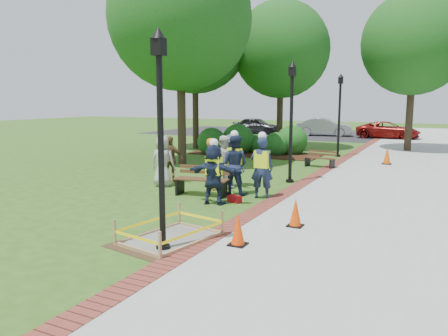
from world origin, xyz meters
The scene contains 35 objects.
ground centered at (0.00, 0.00, 0.00)m, with size 100.00×100.00×0.00m, color #285116.
sidewalk centered at (5.00, 10.00, 0.01)m, with size 6.00×60.00×0.02m, color #9E9E99.
brick_edging centered at (1.75, 10.00, 0.01)m, with size 0.50×60.00×0.03m, color maroon.
mulch_bed centered at (-3.00, 12.00, 0.02)m, with size 7.00×3.00×0.05m, color #381E0F.
parking_lot centered at (0.00, 27.00, 0.00)m, with size 36.00×12.00×0.01m, color black.
wet_concrete_pad centered at (1.05, -2.41, 0.23)m, with size 2.11×2.58×0.55m.
bench_near centered at (-0.51, 1.65, 0.29)m, with size 1.73×0.77×0.91m.
bench_far centered at (1.33, 8.95, 0.23)m, with size 1.41×0.72×0.73m.
cone_front centered at (2.47, -2.11, 0.33)m, with size 0.35×0.35×0.69m.
cone_back centered at (3.11, -0.31, 0.33)m, with size 0.35×0.35×0.69m.
cone_far centered at (3.87, 11.13, 0.39)m, with size 0.41×0.41×0.81m.
toolbox centered at (0.79, 1.31, 0.10)m, with size 0.40×0.22×0.20m, color #A00C11.
lamp_near centered at (1.25, -3.00, 2.48)m, with size 0.28×0.28×4.26m.
lamp_mid centered at (1.25, 5.00, 2.48)m, with size 0.28×0.28×4.26m.
lamp_far centered at (1.25, 13.00, 2.48)m, with size 0.28×0.28×4.26m.
tree_left centered at (-4.60, 7.11, 6.47)m, with size 6.35×6.35×9.66m.
tree_back centered at (-2.73, 15.17, 5.83)m, with size 5.66×5.66×8.67m.
tree_right centered at (4.30, 17.51, 6.06)m, with size 5.81×5.81×8.98m.
tree_far centered at (-7.30, 13.02, 6.48)m, with size 6.43×6.43×9.71m.
shrub_a centered at (-5.21, 11.12, 0.00)m, with size 1.55×1.55×1.55m, color #144112.
shrub_b centered at (-4.00, 11.96, 0.00)m, with size 1.76×1.76×1.76m, color #144112.
shrub_c centered at (-1.84, 12.11, 0.00)m, with size 1.33×1.33×1.33m, color #144112.
shrub_d centered at (-1.22, 12.89, 0.00)m, with size 1.70×1.70×1.70m, color #144112.
shrub_e centered at (-3.18, 12.60, 0.00)m, with size 1.13×1.13×1.13m, color #144112.
casual_person_a centered at (-2.41, 2.36, 0.86)m, with size 0.61×0.45×1.73m.
casual_person_b centered at (-0.64, 2.59, 0.85)m, with size 0.64×0.54×1.70m.
casual_person_c centered at (-0.47, 3.13, 0.88)m, with size 0.64×0.50×1.76m.
casual_person_d centered at (-2.54, 3.04, 0.83)m, with size 0.60×0.46×1.66m.
casual_person_e centered at (-0.29, 3.34, 0.89)m, with size 0.66×0.55×1.78m.
hivis_worker_a centered at (0.35, 0.86, 0.93)m, with size 0.59×0.42×1.87m.
hivis_worker_b centered at (1.29, 2.15, 0.99)m, with size 0.66×0.51×2.00m.
hivis_worker_c centered at (0.32, 2.29, 0.99)m, with size 0.60×0.40×2.01m.
parked_car_a centered at (-8.43, 25.44, 0.00)m, with size 4.72×2.05×1.54m, color #232325.
parked_car_b centered at (-2.61, 25.85, 0.00)m, with size 4.87×2.12×1.59m, color #9D9EA2.
parked_car_c centered at (2.35, 25.61, 0.00)m, with size 4.30×1.87×1.40m, color maroon.
Camera 1 is at (6.02, -9.86, 2.94)m, focal length 35.00 mm.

